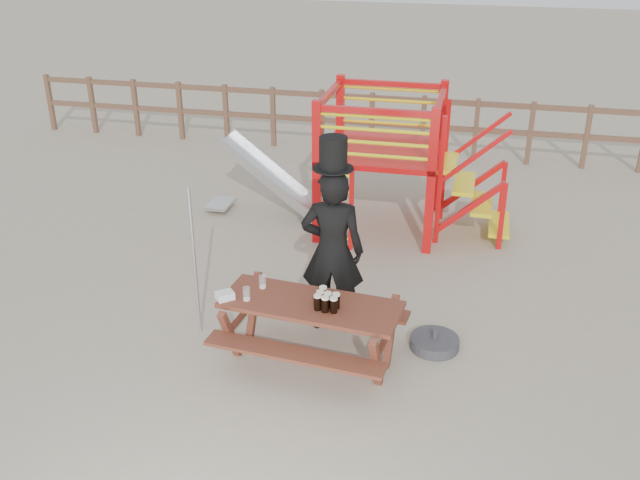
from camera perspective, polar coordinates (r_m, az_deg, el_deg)
The scene contains 10 objects.
ground at distance 8.00m, azimuth -0.67°, elevation -8.97°, with size 60.00×60.00×0.00m, color tan.
back_fence at distance 14.02m, azimuth 6.20°, elevation 9.67°, with size 15.09×0.09×1.20m.
playground_fort at distance 10.66m, azimuth 4.55°, elevation 6.53°, with size 4.71×1.84×2.10m.
picnic_table at distance 7.61m, azimuth -0.74°, elevation -6.77°, with size 2.01×1.48×0.73m.
man_with_hat at distance 7.94m, azimuth 1.01°, elevation -0.57°, with size 0.75×0.52×2.31m.
metal_pole at distance 8.03m, azimuth -10.00°, elevation -1.80°, with size 0.04×0.04×1.80m, color #B2B2B7.
parasol_base at distance 8.14m, azimuth 9.14°, elevation -8.12°, with size 0.55×0.55×0.23m.
paper_bag at distance 7.58m, azimuth -7.62°, elevation -4.43°, with size 0.18×0.14×0.08m, color white.
stout_pints at distance 7.34m, azimuth 0.50°, elevation -4.87°, with size 0.26×0.28×0.17m.
empty_glasses at distance 7.63m, azimuth -5.25°, elevation -3.86°, with size 0.16×0.37×0.15m.
Camera 1 is at (1.58, -6.40, 4.53)m, focal length 40.00 mm.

